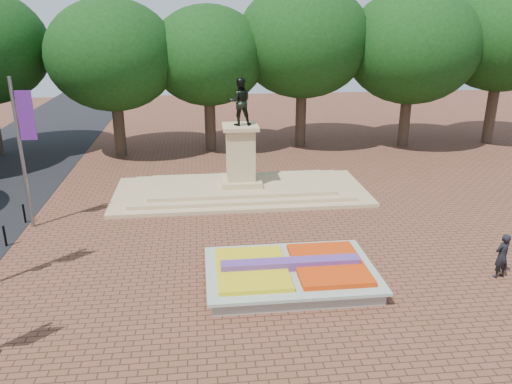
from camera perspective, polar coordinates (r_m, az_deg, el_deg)
ground at (r=20.74m, az=0.18°, el=-7.62°), size 90.00×90.00×0.00m
flower_bed at (r=18.96m, az=4.03°, el=-9.18°), size 6.30×4.30×0.91m
monument at (r=27.77m, az=-1.75°, el=1.56°), size 14.00×6.00×6.40m
tree_row_back at (r=36.69m, az=0.52°, el=15.23°), size 44.80×8.80×10.43m
pedestrian at (r=21.14m, az=26.29°, el=-6.57°), size 0.75×0.59×1.79m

